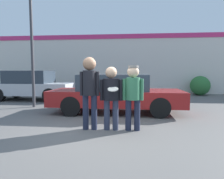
% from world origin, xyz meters
% --- Properties ---
extents(ground_plane, '(56.00, 56.00, 0.00)m').
position_xyz_m(ground_plane, '(0.00, 0.00, 0.00)').
color(ground_plane, '#5B5956').
extents(storefront_building, '(24.00, 0.22, 3.99)m').
position_xyz_m(storefront_building, '(0.00, 8.93, 2.03)').
color(storefront_building, silver).
rests_on(storefront_building, ground).
extents(person_left, '(0.50, 0.33, 1.84)m').
position_xyz_m(person_left, '(-0.38, 0.11, 1.11)').
color(person_left, '#1E2338').
rests_on(person_left, ground).
extents(person_middle_with_frisbee, '(0.57, 0.60, 1.60)m').
position_xyz_m(person_middle_with_frisbee, '(0.16, 0.13, 0.95)').
color(person_middle_with_frisbee, '#2D3347').
rests_on(person_middle_with_frisbee, ground).
extents(person_right, '(0.52, 0.35, 1.63)m').
position_xyz_m(person_right, '(0.71, 0.15, 0.98)').
color(person_right, '#1E2338').
rests_on(person_right, ground).
extents(parked_car_near, '(4.68, 1.79, 1.37)m').
position_xyz_m(parked_car_near, '(0.10, 2.34, 0.70)').
color(parked_car_near, maroon).
rests_on(parked_car_near, ground).
extents(parked_car_far, '(4.26, 1.80, 1.52)m').
position_xyz_m(parked_car_far, '(-4.60, 5.16, 0.76)').
color(parked_car_far, '#B7BABF').
rests_on(parked_car_far, ground).
extents(street_lamp, '(1.62, 0.35, 5.51)m').
position_xyz_m(street_lamp, '(-3.10, 3.11, 3.44)').
color(street_lamp, '#38383D').
rests_on(street_lamp, ground).
extents(shrub, '(1.21, 1.21, 1.21)m').
position_xyz_m(shrub, '(4.93, 8.14, 0.61)').
color(shrub, '#2D6B33').
rests_on(shrub, ground).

